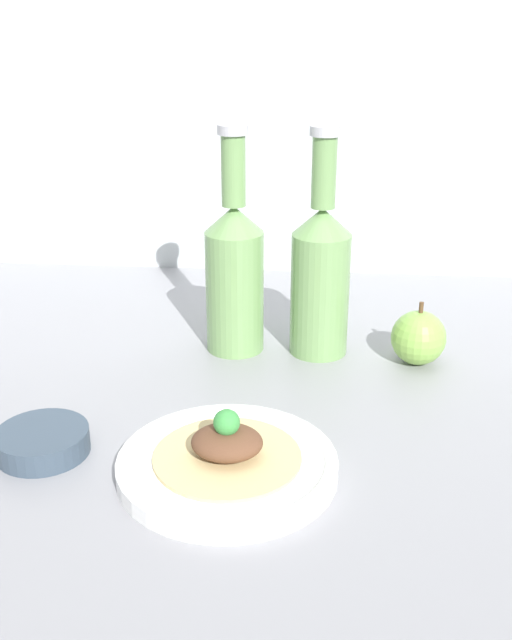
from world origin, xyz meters
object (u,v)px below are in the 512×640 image
(plate, at_px, (227,464))
(apple, at_px, (418,338))
(dipping_bowl, at_px, (43,442))
(cider_bottle_left, at_px, (236,271))
(cider_bottle_right, at_px, (320,273))
(plated_food, at_px, (227,446))

(plate, distance_m, apple, 0.35)
(plate, bearing_deg, dipping_bowl, 173.88)
(dipping_bowl, bearing_deg, cider_bottle_left, 58.18)
(plate, height_order, cider_bottle_right, cider_bottle_right)
(plated_food, relative_size, apple, 1.75)
(plate, bearing_deg, cider_bottle_left, 94.72)
(cider_bottle_left, relative_size, apple, 3.53)
(plate, height_order, cider_bottle_left, cider_bottle_left)
(plate, relative_size, plated_food, 1.49)
(cider_bottle_left, xyz_separation_m, dipping_bowl, (-0.17, -0.28, -0.10))
(apple, height_order, dipping_bowl, apple)
(plated_food, height_order, dipping_bowl, plated_food)
(cider_bottle_left, bearing_deg, plated_food, -85.28)
(plated_food, height_order, cider_bottle_right, cider_bottle_right)
(cider_bottle_right, bearing_deg, plate, -106.20)
(plate, xyz_separation_m, cider_bottle_right, (0.09, 0.30, 0.10))
(cider_bottle_left, bearing_deg, apple, -5.99)
(dipping_bowl, bearing_deg, plated_food, -6.12)
(plate, xyz_separation_m, plated_food, (-0.00, 0.00, 0.02))
(plated_food, bearing_deg, cider_bottle_right, 73.80)
(plate, xyz_separation_m, cider_bottle_left, (-0.02, 0.30, 0.10))
(cider_bottle_right, bearing_deg, dipping_bowl, -135.62)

